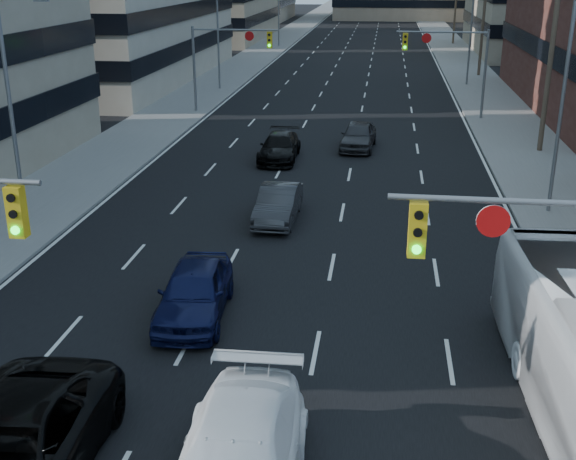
# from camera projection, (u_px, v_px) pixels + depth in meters

# --- Properties ---
(road_surface) EXTENTS (18.00, 300.00, 0.02)m
(road_surface) POSITION_uv_depth(u_px,v_px,m) (368.00, 24.00, 129.73)
(road_surface) COLOR black
(road_surface) RESTS_ON ground
(sidewalk_left) EXTENTS (5.00, 300.00, 0.15)m
(sidewalk_left) POSITION_uv_depth(u_px,v_px,m) (305.00, 23.00, 131.12)
(sidewalk_left) COLOR slate
(sidewalk_left) RESTS_ON ground
(sidewalk_right) EXTENTS (5.00, 300.00, 0.15)m
(sidewalk_right) POSITION_uv_depth(u_px,v_px,m) (433.00, 25.00, 128.29)
(sidewalk_right) COLOR slate
(sidewalk_right) RESTS_ON ground
(signal_far_left) EXTENTS (6.09, 0.33, 6.00)m
(signal_far_left) POSITION_uv_depth(u_px,v_px,m) (226.00, 52.00, 50.10)
(signal_far_left) COLOR slate
(signal_far_left) RESTS_ON ground
(signal_far_right) EXTENTS (6.09, 0.33, 6.00)m
(signal_far_right) POSITION_uv_depth(u_px,v_px,m) (451.00, 55.00, 48.20)
(signal_far_right) COLOR slate
(signal_far_right) RESTS_ON ground
(utility_pole_block) EXTENTS (2.20, 0.28, 11.00)m
(utility_pole_block) POSITION_uv_depth(u_px,v_px,m) (552.00, 48.00, 38.77)
(utility_pole_block) COLOR #4C3D2D
(utility_pole_block) RESTS_ON ground
(utility_pole_midblock) EXTENTS (2.20, 0.28, 11.00)m
(utility_pole_midblock) POSITION_uv_depth(u_px,v_px,m) (484.00, 13.00, 66.68)
(utility_pole_midblock) COLOR #4C3D2D
(utility_pole_midblock) RESTS_ON ground
(streetlight_left_near) EXTENTS (2.03, 0.22, 9.00)m
(streetlight_left_near) POSITION_uv_depth(u_px,v_px,m) (14.00, 105.00, 26.90)
(streetlight_left_near) COLOR slate
(streetlight_left_near) RESTS_ON ground
(streetlight_left_mid) EXTENTS (2.03, 0.22, 9.00)m
(streetlight_left_mid) POSITION_uv_depth(u_px,v_px,m) (220.00, 29.00, 59.47)
(streetlight_left_mid) COLOR slate
(streetlight_left_mid) RESTS_ON ground
(streetlight_left_far) EXTENTS (2.03, 0.22, 9.00)m
(streetlight_left_far) POSITION_uv_depth(u_px,v_px,m) (280.00, 6.00, 92.04)
(streetlight_left_far) COLOR slate
(streetlight_left_far) RESTS_ON ground
(streetlight_right_near) EXTENTS (2.03, 0.22, 9.00)m
(streetlight_right_near) POSITION_uv_depth(u_px,v_px,m) (559.00, 95.00, 29.01)
(streetlight_right_near) COLOR slate
(streetlight_right_near) RESTS_ON ground
(streetlight_right_far) EXTENTS (2.03, 0.22, 9.00)m
(streetlight_right_far) POSITION_uv_depth(u_px,v_px,m) (469.00, 26.00, 61.58)
(streetlight_right_far) COLOR slate
(streetlight_right_far) RESTS_ON ground
(black_pickup) EXTENTS (3.25, 6.56, 1.79)m
(black_pickup) POSITION_uv_depth(u_px,v_px,m) (11.00, 452.00, 14.27)
(black_pickup) COLOR black
(black_pickup) RESTS_ON ground
(sedan_blue) EXTENTS (2.28, 4.93, 1.64)m
(sedan_blue) POSITION_uv_depth(u_px,v_px,m) (194.00, 291.00, 21.49)
(sedan_blue) COLOR #0E123A
(sedan_blue) RESTS_ON ground
(sedan_grey_center) EXTENTS (1.59, 4.40, 1.44)m
(sedan_grey_center) POSITION_uv_depth(u_px,v_px,m) (278.00, 204.00, 29.66)
(sedan_grey_center) COLOR #2E2E30
(sedan_grey_center) RESTS_ON ground
(sedan_black_far) EXTENTS (2.01, 4.87, 1.41)m
(sedan_black_far) POSITION_uv_depth(u_px,v_px,m) (280.00, 147.00, 39.01)
(sedan_black_far) COLOR black
(sedan_black_far) RESTS_ON ground
(sedan_grey_right) EXTENTS (2.16, 4.69, 1.56)m
(sedan_grey_right) POSITION_uv_depth(u_px,v_px,m) (358.00, 136.00, 41.36)
(sedan_grey_right) COLOR #313134
(sedan_grey_right) RESTS_ON ground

